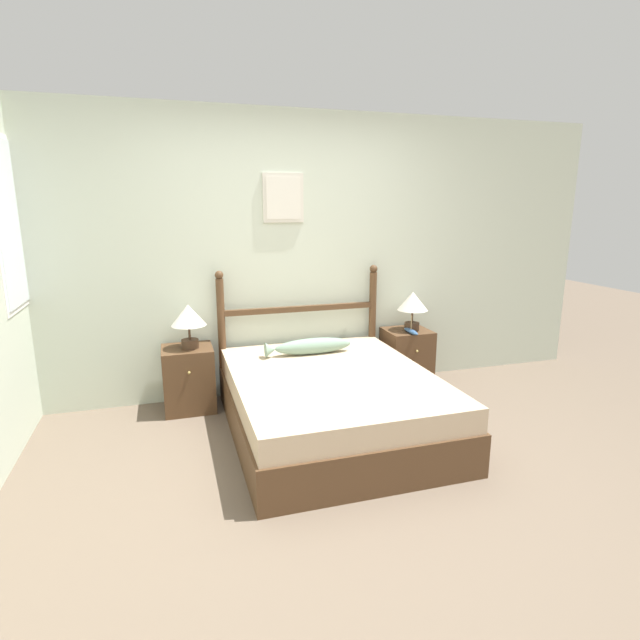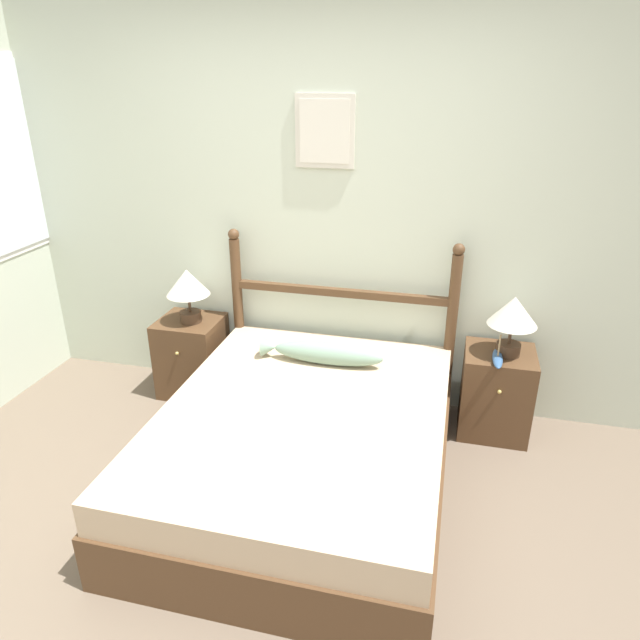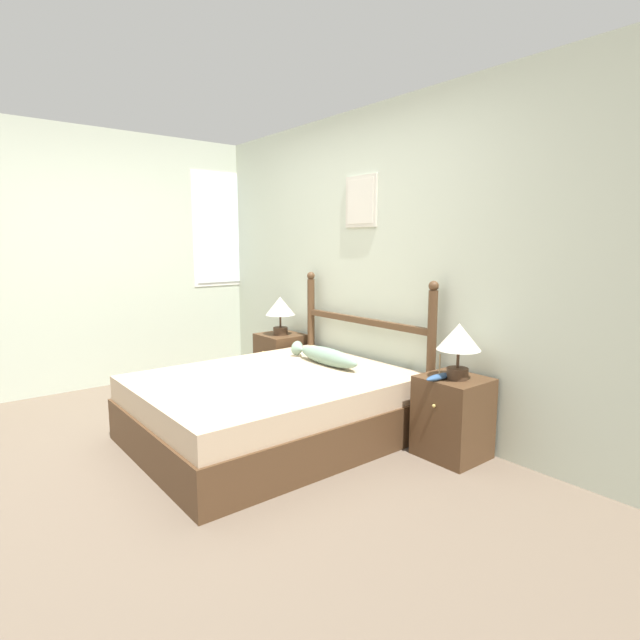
{
  "view_description": "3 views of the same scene",
  "coord_description": "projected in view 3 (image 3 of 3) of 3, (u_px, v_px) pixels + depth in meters",
  "views": [
    {
      "loc": [
        -1.01,
        -2.73,
        1.74
      ],
      "look_at": [
        0.13,
        0.99,
        0.83
      ],
      "focal_mm": 28.0,
      "sensor_mm": 36.0,
      "label": 1
    },
    {
      "loc": [
        0.84,
        -1.79,
        2.12
      ],
      "look_at": [
        0.13,
        1.1,
        0.82
      ],
      "focal_mm": 32.0,
      "sensor_mm": 36.0,
      "label": 2
    },
    {
      "loc": [
        3.14,
        -1.26,
        1.44
      ],
      "look_at": [
        0.12,
        1.16,
        0.85
      ],
      "focal_mm": 28.0,
      "sensor_mm": 36.0,
      "label": 3
    }
  ],
  "objects": [
    {
      "name": "nightstand_right",
      "position": [
        453.0,
        417.0,
        3.39
      ],
      "size": [
        0.42,
        0.42,
        0.55
      ],
      "color": "#4C331E",
      "rests_on": "ground_plane"
    },
    {
      "name": "table_lamp_right",
      "position": [
        459.0,
        340.0,
        3.27
      ],
      "size": [
        0.29,
        0.29,
        0.37
      ],
      "color": "#422D1E",
      "rests_on": "nightstand_right"
    },
    {
      "name": "nightstand_left",
      "position": [
        281.0,
        361.0,
        4.98
      ],
      "size": [
        0.42,
        0.42,
        0.55
      ],
      "color": "#4C331E",
      "rests_on": "ground_plane"
    },
    {
      "name": "bed",
      "position": [
        273.0,
        407.0,
        3.71
      ],
      "size": [
        1.51,
        1.91,
        0.48
      ],
      "color": "#4C331E",
      "rests_on": "ground_plane"
    },
    {
      "name": "wall_left",
      "position": [
        88.0,
        260.0,
        4.89
      ],
      "size": [
        0.08,
        6.4,
        2.55
      ],
      "color": "beige",
      "rests_on": "ground_plane"
    },
    {
      "name": "table_lamp_left",
      "position": [
        280.0,
        308.0,
        4.86
      ],
      "size": [
        0.29,
        0.29,
        0.37
      ],
      "color": "#422D1E",
      "rests_on": "nightstand_left"
    },
    {
      "name": "fish_pillow",
      "position": [
        325.0,
        356.0,
        4.0
      ],
      "size": [
        0.76,
        0.13,
        0.14
      ],
      "color": "gray",
      "rests_on": "bed"
    },
    {
      "name": "ground_plane",
      "position": [
        177.0,
        456.0,
        3.42
      ],
      "size": [
        16.0,
        16.0,
        0.0
      ],
      "primitive_type": "plane",
      "color": "brown"
    },
    {
      "name": "wall_back",
      "position": [
        363.0,
        263.0,
        4.29
      ],
      "size": [
        6.4,
        0.08,
        2.55
      ],
      "color": "beige",
      "rests_on": "ground_plane"
    },
    {
      "name": "model_boat",
      "position": [
        439.0,
        376.0,
        3.28
      ],
      "size": [
        0.06,
        0.25,
        0.17
      ],
      "color": "#335684",
      "rests_on": "nightstand_right"
    },
    {
      "name": "headboard",
      "position": [
        363.0,
        339.0,
        4.21
      ],
      "size": [
        1.52,
        0.07,
        1.18
      ],
      "color": "#4C331E",
      "rests_on": "ground_plane"
    }
  ]
}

